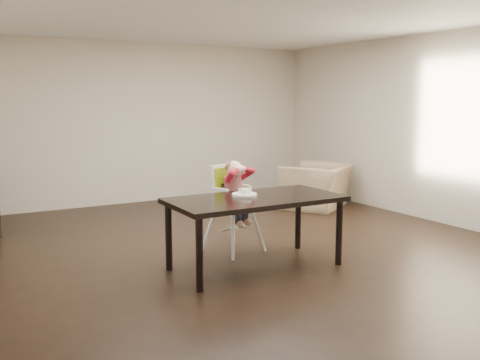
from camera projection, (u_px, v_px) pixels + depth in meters
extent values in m
plane|color=black|center=(256.00, 248.00, 6.35)|extent=(7.00, 7.00, 0.00)
cube|color=beige|center=(150.00, 123.00, 9.15)|extent=(6.00, 0.02, 2.70)
cube|color=beige|center=(436.00, 128.00, 7.61)|extent=(0.02, 7.00, 2.70)
cube|color=white|center=(257.00, 14.00, 5.94)|extent=(6.00, 7.00, 0.02)
cube|color=black|center=(255.00, 200.00, 5.54)|extent=(1.80, 0.90, 0.05)
cylinder|color=black|center=(199.00, 255.00, 4.88)|extent=(0.07, 0.07, 0.70)
cylinder|color=black|center=(339.00, 233.00, 5.68)|extent=(0.07, 0.07, 0.70)
cylinder|color=black|center=(169.00, 237.00, 5.51)|extent=(0.07, 0.07, 0.70)
cylinder|color=black|center=(298.00, 219.00, 6.31)|extent=(0.07, 0.07, 0.70)
cylinder|color=white|center=(233.00, 234.00, 5.92)|extent=(0.05, 0.05, 0.56)
cylinder|color=white|center=(258.00, 227.00, 6.20)|extent=(0.05, 0.05, 0.56)
cylinder|color=white|center=(209.00, 228.00, 6.19)|extent=(0.05, 0.05, 0.56)
cylinder|color=white|center=(233.00, 222.00, 6.48)|extent=(0.05, 0.05, 0.56)
cube|color=white|center=(233.00, 204.00, 6.15)|extent=(0.49, 0.46, 0.05)
cube|color=#92B517|center=(233.00, 201.00, 6.15)|extent=(0.39, 0.38, 0.03)
cube|color=white|center=(224.00, 182.00, 6.23)|extent=(0.40, 0.16, 0.42)
cube|color=#92B517|center=(226.00, 184.00, 6.21)|extent=(0.33, 0.11, 0.38)
cube|color=black|center=(226.00, 185.00, 6.11)|extent=(0.08, 0.18, 0.02)
cube|color=black|center=(234.00, 184.00, 6.20)|extent=(0.08, 0.18, 0.02)
cylinder|color=#B0141A|center=(233.00, 188.00, 6.13)|extent=(0.29, 0.29, 0.27)
sphere|color=beige|center=(234.00, 169.00, 6.08)|extent=(0.22, 0.22, 0.18)
ellipsoid|color=brown|center=(233.00, 167.00, 6.09)|extent=(0.23, 0.22, 0.14)
sphere|color=beige|center=(238.00, 169.00, 5.99)|extent=(0.10, 0.10, 0.08)
sphere|color=beige|center=(243.00, 169.00, 6.04)|extent=(0.10, 0.10, 0.08)
cylinder|color=white|center=(244.00, 195.00, 5.61)|extent=(0.29, 0.29, 0.02)
torus|color=white|center=(244.00, 194.00, 5.61)|extent=(0.29, 0.29, 0.01)
imported|color=tan|center=(318.00, 179.00, 8.69)|extent=(1.29, 1.18, 0.95)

